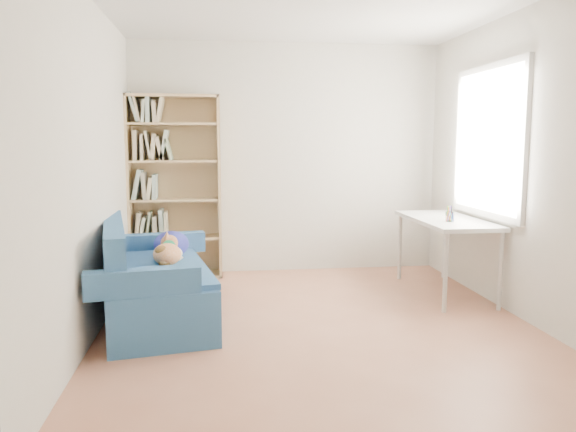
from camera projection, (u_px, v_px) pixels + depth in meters
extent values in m
plane|color=#9D6147|center=(317.00, 324.00, 4.63)|extent=(4.00, 4.00, 0.00)
cube|color=silver|center=(287.00, 159.00, 6.43)|extent=(3.50, 0.04, 2.60)
cube|color=silver|center=(400.00, 186.00, 2.49)|extent=(3.50, 0.04, 2.60)
cube|color=silver|center=(90.00, 168.00, 4.24)|extent=(0.04, 4.00, 2.60)
cube|color=silver|center=(524.00, 165.00, 4.68)|extent=(0.04, 4.00, 2.60)
cube|color=white|center=(490.00, 141.00, 5.25)|extent=(0.01, 1.20, 1.30)
cube|color=navy|center=(156.00, 295.00, 4.74)|extent=(1.09, 1.81, 0.42)
cube|color=navy|center=(114.00, 247.00, 4.64)|extent=(0.45, 1.69, 0.41)
cube|color=navy|center=(163.00, 243.00, 5.45)|extent=(0.81, 0.29, 0.19)
cube|color=navy|center=(143.00, 282.00, 3.94)|extent=(0.81, 0.29, 0.19)
cube|color=navy|center=(157.00, 268.00, 4.71)|extent=(1.05, 1.67, 0.05)
ellipsoid|color=#2D3291|center=(171.00, 244.00, 5.23)|extent=(0.32, 0.36, 0.24)
ellipsoid|color=#A44212|center=(167.00, 254.00, 4.73)|extent=(0.27, 0.45, 0.17)
ellipsoid|color=silver|center=(176.00, 254.00, 4.87)|extent=(0.15, 0.20, 0.11)
ellipsoid|color=#34210E|center=(163.00, 251.00, 4.67)|extent=(0.16, 0.23, 0.08)
sphere|color=#A44212|center=(172.00, 243.00, 5.03)|extent=(0.15, 0.15, 0.15)
cone|color=#A44212|center=(170.00, 234.00, 5.06)|extent=(0.07, 0.07, 0.08)
cone|color=#A44212|center=(169.00, 236.00, 4.99)|extent=(0.06, 0.07, 0.08)
cylinder|color=#23B375|center=(171.00, 247.00, 4.96)|extent=(0.12, 0.05, 0.12)
cylinder|color=#34210E|center=(162.00, 265.00, 4.49)|extent=(0.11, 0.17, 0.06)
cube|color=tan|center=(130.00, 188.00, 6.07)|extent=(0.03, 0.31, 1.99)
cube|color=tan|center=(219.00, 187.00, 6.20)|extent=(0.03, 0.31, 1.99)
cube|color=tan|center=(173.00, 96.00, 6.00)|extent=(1.00, 0.31, 0.03)
cube|color=tan|center=(177.00, 275.00, 6.26)|extent=(1.00, 0.31, 0.03)
cube|color=tan|center=(176.00, 186.00, 6.28)|extent=(1.00, 0.02, 1.99)
cube|color=silver|center=(446.00, 220.00, 5.49)|extent=(0.61, 1.33, 0.04)
cylinder|color=silver|center=(444.00, 246.00, 6.18)|extent=(0.04, 0.04, 0.71)
cylinder|color=silver|center=(500.00, 271.00, 4.97)|extent=(0.04, 0.04, 0.71)
cylinder|color=silver|center=(400.00, 247.00, 6.11)|extent=(0.04, 0.04, 0.71)
cylinder|color=silver|center=(445.00, 273.00, 4.90)|extent=(0.04, 0.04, 0.71)
cylinder|color=white|center=(450.00, 217.00, 5.27)|extent=(0.08, 0.08, 0.09)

